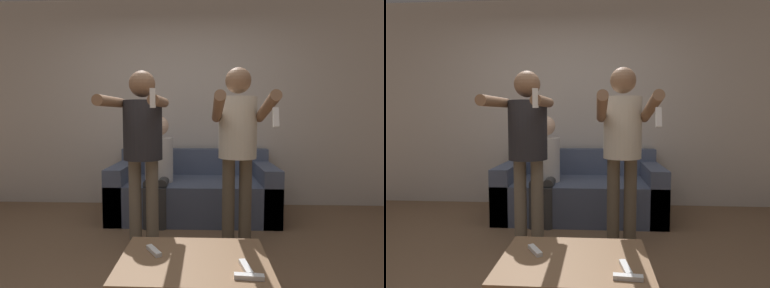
# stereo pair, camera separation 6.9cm
# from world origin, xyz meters

# --- Properties ---
(wall_back) EXTENTS (6.40, 0.06, 2.70)m
(wall_back) POSITION_xyz_m (0.00, 2.10, 1.35)
(wall_back) COLOR beige
(wall_back) RESTS_ON ground_plane
(couch) EXTENTS (1.88, 0.92, 0.76)m
(couch) POSITION_xyz_m (0.23, 1.60, 0.27)
(couch) COLOR #4C5670
(couch) RESTS_ON ground_plane
(person_standing_left) EXTENTS (0.46, 0.76, 1.56)m
(person_standing_left) POSITION_xyz_m (-0.18, 0.64, 0.99)
(person_standing_left) COLOR #6B6051
(person_standing_left) RESTS_ON ground_plane
(person_standing_right) EXTENTS (0.44, 0.78, 1.58)m
(person_standing_right) POSITION_xyz_m (0.64, 0.64, 0.99)
(person_standing_right) COLOR brown
(person_standing_right) RESTS_ON ground_plane
(person_seated) EXTENTS (0.32, 0.54, 1.19)m
(person_seated) POSITION_xyz_m (-0.16, 1.39, 0.66)
(person_seated) COLOR #383838
(person_seated) RESTS_ON ground_plane
(coffee_table) EXTENTS (0.85, 0.61, 0.35)m
(coffee_table) POSITION_xyz_m (0.29, -0.25, 0.31)
(coffee_table) COLOR #846042
(coffee_table) RESTS_ON ground_plane
(remote_near) EXTENTS (0.15, 0.05, 0.02)m
(remote_near) POSITION_xyz_m (0.58, -0.46, 0.36)
(remote_near) COLOR white
(remote_near) RESTS_ON coffee_table
(remote_mid) EXTENTS (0.06, 0.15, 0.02)m
(remote_mid) POSITION_xyz_m (0.57, -0.37, 0.36)
(remote_mid) COLOR white
(remote_mid) RESTS_ON coffee_table
(remote_far) EXTENTS (0.11, 0.14, 0.02)m
(remote_far) POSITION_xyz_m (0.05, -0.19, 0.36)
(remote_far) COLOR white
(remote_far) RESTS_ON coffee_table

